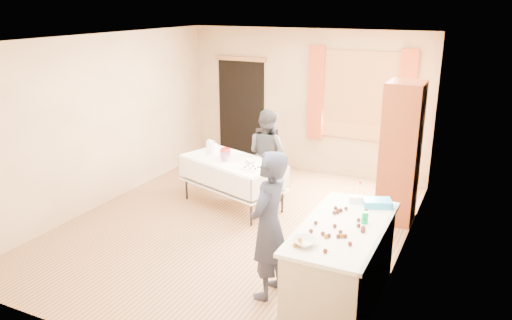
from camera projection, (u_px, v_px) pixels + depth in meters
The scene contains 29 objects.
floor at pixel (235, 227), 7.08m from camera, with size 4.50×5.50×0.02m, color #9E7047.
ceiling at pixel (232, 37), 6.28m from camera, with size 4.50×5.50×0.02m, color white.
wall_back at pixel (306, 102), 9.04m from camera, with size 4.50×0.02×2.60m, color tan.
wall_front at pixel (83, 213), 4.31m from camera, with size 4.50×0.02×2.60m, color tan.
wall_left at pixel (103, 121), 7.61m from camera, with size 0.02×5.50×2.60m, color tan.
wall_right at pixel (407, 160), 5.74m from camera, with size 0.02×5.50×2.60m, color tan.
window_frame at pixel (360, 96), 8.53m from camera, with size 1.32×0.06×1.52m, color olive.
window_pane at pixel (360, 96), 8.52m from camera, with size 1.20×0.02×1.40m, color white.
curtain_left at pixel (316, 93), 8.81m from camera, with size 0.28×0.06×1.65m, color #AA4321.
curtain_right at pixel (406, 100), 8.17m from camera, with size 0.28×0.06×1.65m, color #AA4321.
doorway at pixel (241, 112), 9.65m from camera, with size 0.95×0.04×2.00m, color black.
door_lintel at pixel (240, 59), 9.31m from camera, with size 1.05×0.06×0.08m, color olive.
cabinet at pixel (401, 153), 7.01m from camera, with size 0.50×0.60×2.01m, color brown.
counter at pixel (342, 266), 5.12m from camera, with size 0.80×1.68×0.91m.
party_table at pixel (233, 178), 7.66m from camera, with size 1.79×1.29×0.75m.
chair at pixel (265, 168), 8.66m from camera, with size 0.48×0.48×0.94m.
girl at pixel (269, 225), 5.21m from camera, with size 0.40×0.60×1.62m, color #20243A.
woman at pixel (267, 154), 7.98m from camera, with size 0.84×0.75×1.44m, color black.
soda_can at pixel (365, 218), 5.01m from camera, with size 0.07×0.07×0.12m, color #038439.
mixing_bowl at pixel (305, 242), 4.58m from camera, with size 0.30×0.30×0.06m, color white.
foam_block at pixel (356, 199), 5.53m from camera, with size 0.15×0.10×0.08m, color white.
blue_basket at pixel (377, 203), 5.43m from camera, with size 0.30×0.20×0.08m, color #2B9DE5.
pitcher at pixel (210, 148), 7.77m from camera, with size 0.11×0.11×0.22m, color silver.
cup_red at pixel (225, 152), 7.70m from camera, with size 0.22×0.22×0.13m, color red.
cup_rainbow at pixel (225, 157), 7.47m from camera, with size 0.13×0.13×0.12m, color red.
small_bowl at pixel (252, 161), 7.42m from camera, with size 0.24×0.24×0.05m, color white.
pastry_tray at pixel (252, 169), 7.13m from camera, with size 0.28×0.20×0.02m, color white.
bottle at pixel (214, 145), 8.04m from camera, with size 0.08×0.08×0.16m, color white.
cake_balls at pixel (337, 227), 4.89m from camera, with size 0.52×1.10×0.04m.
Camera 1 is at (3.07, -5.68, 3.05)m, focal length 35.00 mm.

